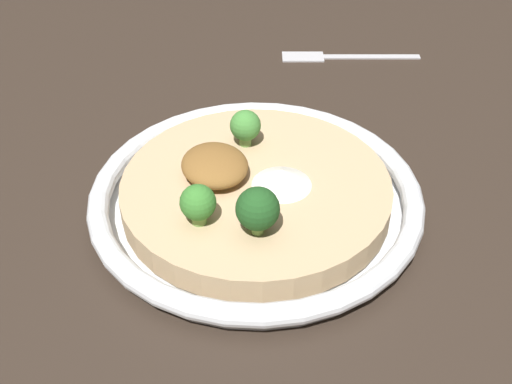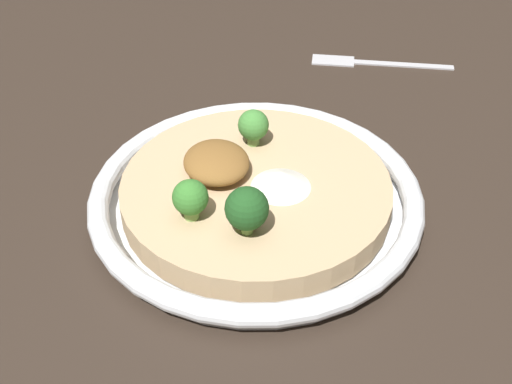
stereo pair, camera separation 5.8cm
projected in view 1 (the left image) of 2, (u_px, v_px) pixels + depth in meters
The scene contains 8 objects.
ground_plane at pixel (256, 209), 0.60m from camera, with size 6.00×6.00×0.00m, color #2D231C.
risotto_bowl at pixel (256, 195), 0.59m from camera, with size 0.30×0.30×0.03m.
cheese_sprinkle at pixel (282, 177), 0.57m from camera, with size 0.05×0.05×0.02m.
crispy_onion_garnish at pixel (215, 165), 0.57m from camera, with size 0.07×0.06×0.02m.
broccoli_back_left at pixel (198, 203), 0.52m from camera, with size 0.03×0.03×0.04m.
broccoli_left at pixel (258, 209), 0.51m from camera, with size 0.04×0.04×0.04m.
broccoli_right at pixel (245, 126), 0.61m from camera, with size 0.03×0.03×0.04m.
fork_utensil at pixel (335, 56), 0.83m from camera, with size 0.09×0.17×0.00m.
Camera 1 is at (-0.41, 0.19, 0.39)m, focal length 45.00 mm.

